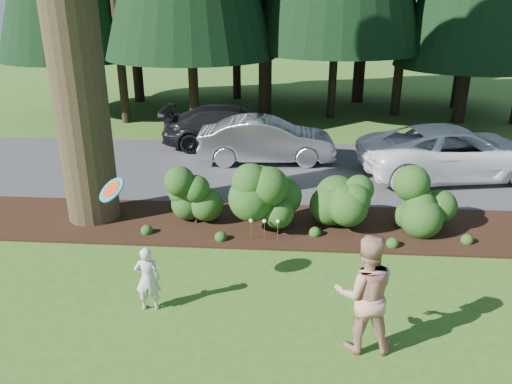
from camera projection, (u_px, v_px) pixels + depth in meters
ground at (273, 303)px, 9.03m from camera, size 80.00×80.00×0.00m
mulch_bed at (279, 225)px, 12.03m from camera, size 16.00×2.50×0.05m
driveway at (283, 169)px, 15.98m from camera, size 22.00×6.00×0.03m
shrub_row at (312, 198)px, 11.59m from camera, size 6.53×1.60×1.61m
lily_cluster at (264, 222)px, 11.09m from camera, size 0.69×0.09×0.57m
car_silver_wagon at (267, 140)px, 16.39m from camera, size 4.54×1.85×1.47m
car_white_suv at (454, 152)px, 14.97m from camera, size 6.01×3.60×1.56m
car_dark_suv at (233, 127)px, 17.96m from camera, size 5.14×2.25×1.47m
child at (148, 279)px, 8.67m from camera, size 0.48×0.35×1.21m
adult at (365, 294)px, 7.57m from camera, size 0.98×0.77×1.95m
frisbee at (112, 190)px, 8.10m from camera, size 0.54×0.46×0.45m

